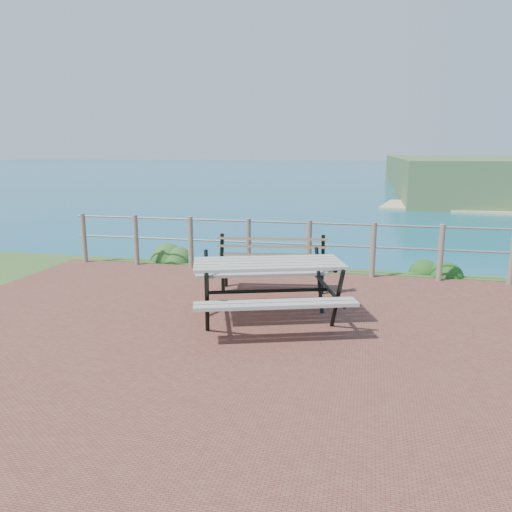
# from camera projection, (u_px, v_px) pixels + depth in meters

# --- Properties ---
(ground) EXTENTS (10.00, 7.00, 0.12)m
(ground) POSITION_uv_depth(u_px,v_px,m) (275.00, 340.00, 6.08)
(ground) COLOR brown
(ground) RESTS_ON ground
(ocean) EXTENTS (1200.00, 1200.00, 0.00)m
(ocean) POSITION_uv_depth(u_px,v_px,m) (368.00, 157.00, 196.95)
(ocean) COLOR #157182
(ocean) RESTS_ON ground
(safety_railing) EXTENTS (9.40, 0.10, 1.00)m
(safety_railing) POSITION_uv_depth(u_px,v_px,m) (309.00, 244.00, 9.16)
(safety_railing) COLOR #6B5B4C
(safety_railing) RESTS_ON ground
(picnic_table) EXTENTS (2.09, 1.61, 0.82)m
(picnic_table) POSITION_uv_depth(u_px,v_px,m) (268.00, 285.00, 6.58)
(picnic_table) COLOR gray
(picnic_table) RESTS_ON ground
(park_bench) EXTENTS (1.75, 0.66, 0.97)m
(park_bench) POSITION_uv_depth(u_px,v_px,m) (273.00, 253.00, 8.05)
(park_bench) COLOR brown
(park_bench) RESTS_ON ground
(shrub_lip_west) EXTENTS (0.83, 0.83, 0.59)m
(shrub_lip_west) POSITION_uv_depth(u_px,v_px,m) (180.00, 260.00, 10.54)
(shrub_lip_west) COLOR #254E1D
(shrub_lip_west) RESTS_ON ground
(shrub_lip_east) EXTENTS (0.77, 0.77, 0.51)m
(shrub_lip_east) POSITION_uv_depth(u_px,v_px,m) (433.00, 274.00, 9.34)
(shrub_lip_east) COLOR #1B4716
(shrub_lip_east) RESTS_ON ground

